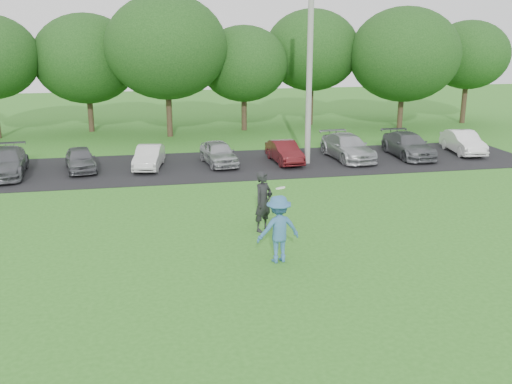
# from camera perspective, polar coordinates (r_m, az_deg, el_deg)

# --- Properties ---
(ground) EXTENTS (100.00, 100.00, 0.00)m
(ground) POSITION_cam_1_polar(r_m,az_deg,el_deg) (16.17, 2.40, -7.80)
(ground) COLOR #317120
(ground) RESTS_ON ground
(parking_lot) EXTENTS (32.00, 6.50, 0.03)m
(parking_lot) POSITION_cam_1_polar(r_m,az_deg,el_deg) (28.36, -3.68, 2.68)
(parking_lot) COLOR black
(parking_lot) RESTS_ON ground
(utility_pole) EXTENTS (0.28, 0.28, 10.66)m
(utility_pole) POSITION_cam_1_polar(r_m,az_deg,el_deg) (28.15, 5.41, 13.48)
(utility_pole) COLOR gray
(utility_pole) RESTS_ON ground
(frisbee_player) EXTENTS (1.38, 0.93, 2.35)m
(frisbee_player) POSITION_cam_1_polar(r_m,az_deg,el_deg) (16.40, 2.27, -3.71)
(frisbee_player) COLOR #356697
(frisbee_player) RESTS_ON ground
(camera_bystander) EXTENTS (0.88, 0.84, 2.03)m
(camera_bystander) POSITION_cam_1_polar(r_m,az_deg,el_deg) (18.88, 0.73, -0.96)
(camera_bystander) COLOR black
(camera_bystander) RESTS_ON ground
(parked_cars) EXTENTS (28.56, 4.74, 1.25)m
(parked_cars) POSITION_cam_1_polar(r_m,az_deg,el_deg) (28.27, -3.55, 3.90)
(parked_cars) COLOR white
(parked_cars) RESTS_ON parking_lot
(tree_row) EXTENTS (42.39, 9.85, 8.64)m
(tree_row) POSITION_cam_1_polar(r_m,az_deg,el_deg) (37.51, -3.47, 13.48)
(tree_row) COLOR #38281C
(tree_row) RESTS_ON ground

